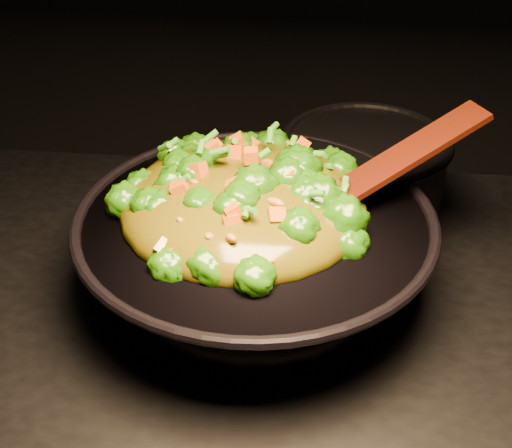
# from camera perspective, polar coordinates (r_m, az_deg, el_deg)

# --- Properties ---
(wok) EXTENTS (0.45, 0.45, 0.12)m
(wok) POSITION_cam_1_polar(r_m,az_deg,el_deg) (0.88, -0.07, -2.73)
(wok) COLOR black
(wok) RESTS_ON stovetop
(stir_fry) EXTENTS (0.33, 0.33, 0.10)m
(stir_fry) POSITION_cam_1_polar(r_m,az_deg,el_deg) (0.83, -1.04, 4.06)
(stir_fry) COLOR #205B06
(stir_fry) RESTS_ON wok
(spatula) EXTENTS (0.26, 0.17, 0.12)m
(spatula) POSITION_cam_1_polar(r_m,az_deg,el_deg) (0.85, 9.88, 4.19)
(spatula) COLOR #381106
(spatula) RESTS_ON wok
(back_pot) EXTENTS (0.28, 0.28, 0.13)m
(back_pot) POSITION_cam_1_polar(r_m,az_deg,el_deg) (1.04, 8.59, 3.74)
(back_pot) COLOR black
(back_pot) RESTS_ON stovetop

